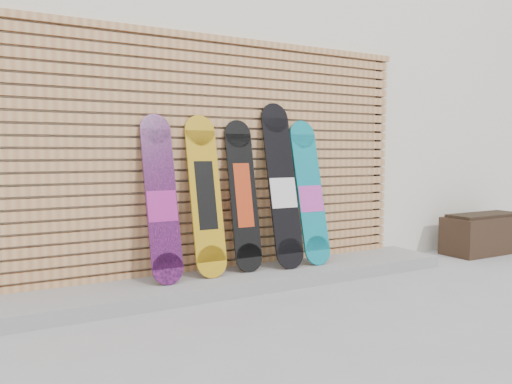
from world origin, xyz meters
TOP-DOWN VIEW (x-y plane):
  - ground at (0.00, 0.00)m, footprint 80.00×80.00m
  - building at (0.50, 3.50)m, footprint 12.00×5.00m
  - concrete_step at (-0.15, 0.68)m, footprint 4.60×0.70m
  - slat_wall at (-0.15, 0.97)m, footprint 4.26×0.08m
  - planter_box at (3.24, 0.59)m, footprint 1.07×0.45m
  - snowboard_0 at (-0.75, 0.76)m, footprint 0.27×0.37m
  - snowboard_1 at (-0.33, 0.78)m, footprint 0.29×0.33m
  - snowboard_2 at (0.05, 0.80)m, footprint 0.27×0.30m
  - snowboard_3 at (0.46, 0.75)m, footprint 0.30×0.38m
  - snowboard_4 at (0.78, 0.76)m, footprint 0.29×0.37m

SIDE VIEW (x-z plane):
  - ground at x=0.00m, z-range 0.00..0.00m
  - concrete_step at x=-0.15m, z-range 0.00..0.12m
  - planter_box at x=3.24m, z-range 0.00..0.48m
  - snowboard_4 at x=0.78m, z-range 0.11..1.53m
  - snowboard_2 at x=0.05m, z-range 0.12..1.52m
  - snowboard_0 at x=-0.75m, z-range 0.11..1.54m
  - snowboard_1 at x=-0.33m, z-range 0.12..1.56m
  - snowboard_3 at x=0.46m, z-range 0.11..1.69m
  - slat_wall at x=-0.15m, z-range 0.06..2.35m
  - building at x=0.50m, z-range 0.00..3.60m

